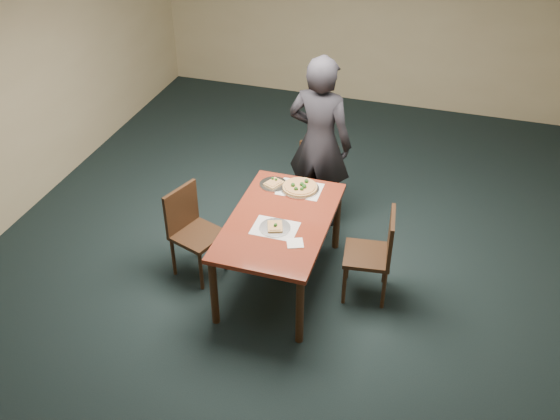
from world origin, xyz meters
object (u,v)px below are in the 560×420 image
(slice_plate_far, at_px, (274,184))
(chair_right, at_px, (376,251))
(pizza_pan, at_px, (300,187))
(slice_plate_near, at_px, (275,227))
(chair_far, at_px, (315,181))
(chair_left, at_px, (191,227))
(diner, at_px, (320,143))
(dining_table, at_px, (280,227))

(slice_plate_far, bearing_deg, chair_right, -21.07)
(slice_plate_far, bearing_deg, pizza_pan, -0.57)
(chair_right, xyz_separation_m, slice_plate_near, (-0.89, -0.25, 0.25))
(chair_far, distance_m, chair_left, 1.46)
(chair_far, bearing_deg, diner, 80.55)
(pizza_pan, bearing_deg, dining_table, -94.19)
(dining_table, distance_m, chair_far, 1.08)
(diner, xyz_separation_m, slice_plate_far, (-0.30, -0.62, -0.18))
(chair_far, relative_size, chair_left, 1.00)
(pizza_pan, relative_size, slice_plate_near, 1.34)
(dining_table, distance_m, pizza_pan, 0.54)
(chair_far, height_order, slice_plate_near, chair_far)
(diner, bearing_deg, slice_plate_far, 71.82)
(diner, height_order, slice_plate_near, diner)
(chair_far, relative_size, diner, 0.48)
(chair_far, xyz_separation_m, chair_right, (0.83, -0.97, 0.00))
(chair_left, bearing_deg, diner, -18.65)
(diner, bearing_deg, pizza_pan, 94.91)
(dining_table, xyz_separation_m, slice_plate_far, (-0.23, 0.53, 0.10))
(chair_far, bearing_deg, chair_right, -46.57)
(chair_right, xyz_separation_m, slice_plate_far, (-1.12, 0.43, 0.25))
(chair_right, bearing_deg, chair_far, -146.63)
(chair_right, bearing_deg, chair_left, -91.79)
(chair_right, bearing_deg, slice_plate_far, -118.36)
(chair_left, distance_m, pizza_pan, 1.11)
(chair_right, relative_size, pizza_pan, 2.42)
(pizza_pan, bearing_deg, chair_right, -26.77)
(dining_table, xyz_separation_m, chair_right, (0.89, 0.10, -0.14))
(slice_plate_far, bearing_deg, slice_plate_near, -71.30)
(dining_table, height_order, chair_left, chair_left)
(dining_table, bearing_deg, chair_far, 87.15)
(chair_far, distance_m, slice_plate_far, 0.66)
(chair_right, relative_size, slice_plate_near, 3.25)
(chair_far, xyz_separation_m, diner, (0.02, 0.08, 0.43))
(chair_right, distance_m, pizza_pan, 0.98)
(pizza_pan, height_order, slice_plate_near, pizza_pan)
(chair_left, relative_size, chair_right, 1.00)
(diner, xyz_separation_m, slice_plate_near, (-0.07, -1.30, -0.18))
(slice_plate_near, bearing_deg, diner, 86.88)
(slice_plate_near, bearing_deg, chair_right, 15.71)
(diner, relative_size, slice_plate_far, 6.74)
(chair_left, height_order, diner, diner)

